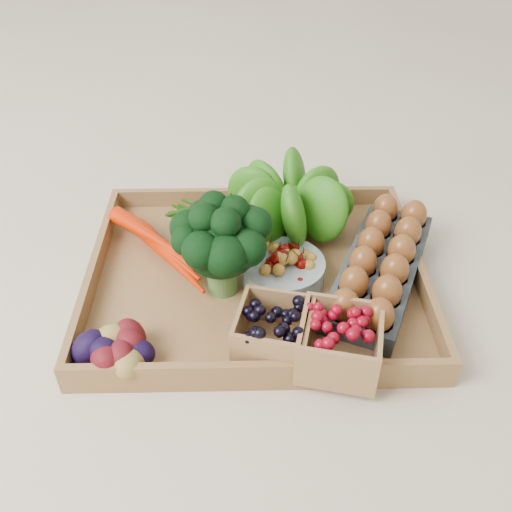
{
  "coord_description": "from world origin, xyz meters",
  "views": [
    {
      "loc": [
        -0.01,
        -0.72,
        0.65
      ],
      "look_at": [
        0.0,
        0.0,
        0.06
      ],
      "focal_mm": 40.0,
      "sensor_mm": 36.0,
      "label": 1
    }
  ],
  "objects_px": {
    "tray": "(256,280)",
    "egg_carton": "(380,272)",
    "cherry_bowl": "(283,271)",
    "broccoli": "(222,259)"
  },
  "relations": [
    {
      "from": "broccoli",
      "to": "egg_carton",
      "type": "height_order",
      "value": "broccoli"
    },
    {
      "from": "tray",
      "to": "egg_carton",
      "type": "bearing_deg",
      "value": -3.66
    },
    {
      "from": "tray",
      "to": "cherry_bowl",
      "type": "xyz_separation_m",
      "value": [
        0.04,
        -0.01,
        0.03
      ]
    },
    {
      "from": "egg_carton",
      "to": "cherry_bowl",
      "type": "bearing_deg",
      "value": -158.57
    },
    {
      "from": "cherry_bowl",
      "to": "egg_carton",
      "type": "bearing_deg",
      "value": -2.39
    },
    {
      "from": "tray",
      "to": "broccoli",
      "type": "height_order",
      "value": "broccoli"
    },
    {
      "from": "tray",
      "to": "egg_carton",
      "type": "xyz_separation_m",
      "value": [
        0.2,
        -0.01,
        0.03
      ]
    },
    {
      "from": "egg_carton",
      "to": "tray",
      "type": "bearing_deg",
      "value": -159.84
    },
    {
      "from": "tray",
      "to": "egg_carton",
      "type": "relative_size",
      "value": 1.7
    },
    {
      "from": "broccoli",
      "to": "egg_carton",
      "type": "xyz_separation_m",
      "value": [
        0.26,
        0.02,
        -0.04
      ]
    }
  ]
}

